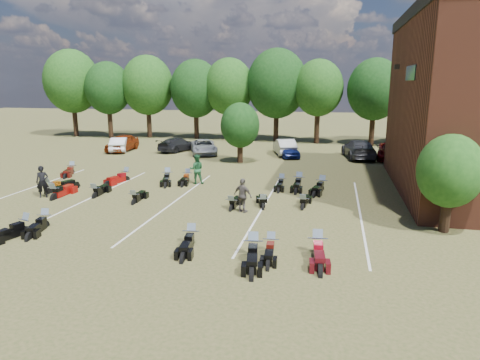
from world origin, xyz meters
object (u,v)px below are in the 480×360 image
(person_grey, at_px, (243,196))
(motorcycle_0, at_px, (26,234))
(car_0, at_px, (122,143))
(motorcycle_3, at_px, (191,245))
(person_green, at_px, (197,169))
(car_4, at_px, (288,150))
(motorcycle_7, at_px, (55,199))
(person_black, at_px, (42,182))
(motorcycle_14, at_px, (72,174))

(person_grey, distance_m, motorcycle_0, 10.14)
(car_0, height_order, motorcycle_3, car_0)
(car_0, distance_m, person_grey, 23.26)
(person_green, distance_m, motorcycle_3, 11.00)
(car_0, height_order, person_grey, person_grey)
(car_4, bearing_deg, motorcycle_7, -143.69)
(person_grey, relative_size, motorcycle_7, 0.73)
(motorcycle_3, bearing_deg, person_green, 99.52)
(car_4, xyz_separation_m, motorcycle_0, (-9.11, -22.45, -0.65))
(motorcycle_7, bearing_deg, car_0, -75.24)
(car_4, distance_m, person_black, 20.90)
(car_0, relative_size, motorcycle_3, 2.11)
(person_black, height_order, person_green, person_green)
(car_4, bearing_deg, motorcycle_14, -164.11)
(person_black, relative_size, person_grey, 1.04)
(person_green, height_order, motorcycle_3, person_green)
(person_grey, relative_size, motorcycle_14, 0.80)
(person_green, distance_m, motorcycle_0, 11.66)
(person_black, bearing_deg, motorcycle_14, 78.77)
(motorcycle_14, bearing_deg, motorcycle_7, -80.65)
(motorcycle_3, xyz_separation_m, motorcycle_7, (-9.88, 5.00, 0.00))
(motorcycle_0, height_order, motorcycle_7, motorcycle_7)
(motorcycle_7, bearing_deg, person_green, -141.14)
(person_green, relative_size, motorcycle_14, 0.87)
(motorcycle_7, bearing_deg, person_black, -17.66)
(car_4, relative_size, motorcycle_14, 1.73)
(car_4, height_order, person_grey, person_grey)
(car_0, height_order, person_black, person_black)
(car_4, xyz_separation_m, person_grey, (-0.42, -17.30, 0.24))
(motorcycle_0, bearing_deg, motorcycle_3, 16.65)
(car_0, height_order, motorcycle_0, car_0)
(car_0, bearing_deg, person_grey, -50.94)
(person_green, xyz_separation_m, person_grey, (4.29, -5.62, -0.08))
(motorcycle_7, bearing_deg, motorcycle_3, 152.71)
(car_4, bearing_deg, car_0, 160.20)
(car_4, bearing_deg, person_green, -132.03)
(motorcycle_0, xyz_separation_m, motorcycle_3, (7.58, 0.27, 0.00))
(person_black, xyz_separation_m, person_grey, (11.88, -0.41, -0.04))
(motorcycle_7, distance_m, motorcycle_14, 7.30)
(car_0, xyz_separation_m, person_black, (3.75, -16.82, 0.13))
(motorcycle_0, relative_size, motorcycle_14, 1.04)
(motorcycle_0, bearing_deg, person_green, 82.36)
(motorcycle_0, xyz_separation_m, motorcycle_14, (-5.50, 11.84, 0.00))
(person_grey, distance_m, motorcycle_3, 5.07)
(person_green, relative_size, motorcycle_0, 0.84)
(motorcycle_3, xyz_separation_m, motorcycle_14, (-13.07, 11.57, 0.00))
(person_green, bearing_deg, motorcycle_0, 52.48)
(person_black, xyz_separation_m, motorcycle_0, (3.19, -5.55, -0.93))
(car_4, height_order, motorcycle_0, car_4)
(person_black, height_order, motorcycle_14, person_black)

